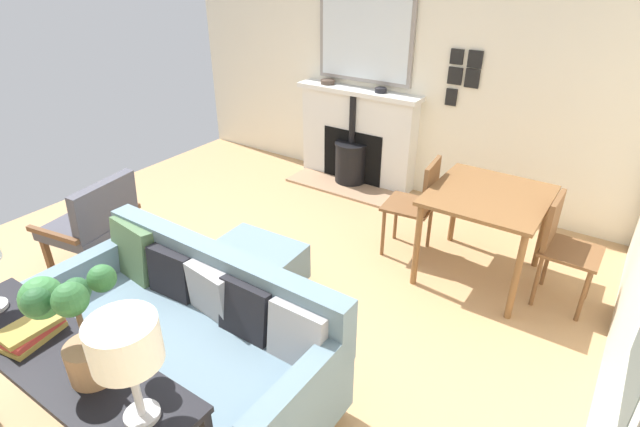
{
  "coord_description": "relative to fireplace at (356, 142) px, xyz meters",
  "views": [
    {
      "loc": [
        2.06,
        2.37,
        2.41
      ],
      "look_at": [
        -0.56,
        0.59,
        0.71
      ],
      "focal_mm": 27.66,
      "sensor_mm": 36.0,
      "label": 1
    }
  ],
  "objects": [
    {
      "name": "wall_left",
      "position": [
        -0.2,
        0.28,
        0.83
      ],
      "size": [
        0.12,
        5.25,
        2.61
      ],
      "primitive_type": "cube",
      "color": "silver",
      "rests_on": "ground"
    },
    {
      "name": "armchair_accent",
      "position": [
        2.77,
        -0.81,
        0.01
      ],
      "size": [
        0.76,
        0.68,
        0.84
      ],
      "color": "brown",
      "rests_on": "ground"
    },
    {
      "name": "mirror_over_mantel",
      "position": [
        -0.12,
        0.0,
        1.15
      ],
      "size": [
        0.04,
        1.12,
        0.98
      ],
      "color": "gray"
    },
    {
      "name": "dining_table",
      "position": [
        1.08,
        1.82,
        0.18
      ],
      "size": [
        0.92,
        0.86,
        0.75
      ],
      "color": "brown",
      "rests_on": "ground"
    },
    {
      "name": "potted_plant",
      "position": [
        3.91,
        0.98,
        0.63
      ],
      "size": [
        0.37,
        0.4,
        0.57
      ],
      "color": "#99704C",
      "rests_on": "console_table"
    },
    {
      "name": "dining_chair_by_back_wall",
      "position": [
        1.08,
        2.39,
        0.04
      ],
      "size": [
        0.41,
        0.41,
        0.85
      ],
      "color": "brown",
      "rests_on": "ground"
    },
    {
      "name": "mantel_bowl_near",
      "position": [
        -0.02,
        -0.4,
        0.63
      ],
      "size": [
        0.16,
        0.16,
        0.05
      ],
      "color": "#47382D",
      "rests_on": "fireplace"
    },
    {
      "name": "fireplace",
      "position": [
        0.0,
        0.0,
        0.0
      ],
      "size": [
        0.63,
        1.46,
        1.07
      ],
      "color": "#9E7A5B",
      "rests_on": "ground"
    },
    {
      "name": "book_stack",
      "position": [
        3.93,
        0.55,
        0.37
      ],
      "size": [
        0.29,
        0.19,
        0.08
      ],
      "color": "olive",
      "rests_on": "console_table"
    },
    {
      "name": "dining_chair_near_fireplace",
      "position": [
        1.07,
        1.25,
        0.06
      ],
      "size": [
        0.44,
        0.44,
        0.89
      ],
      "color": "brown",
      "rests_on": "ground"
    },
    {
      "name": "console_table",
      "position": [
        3.93,
        0.75,
        0.22
      ],
      "size": [
        0.38,
        1.56,
        0.8
      ],
      "color": "black",
      "rests_on": "ground"
    },
    {
      "name": "ground_plane",
      "position": [
        2.57,
        0.28,
        -0.48
      ],
      "size": [
        5.54,
        5.25,
        0.01
      ],
      "primitive_type": "cube",
      "color": "tan"
    },
    {
      "name": "photo_gallery_row",
      "position": [
        -0.13,
        1.09,
        0.88
      ],
      "size": [
        0.02,
        0.31,
        0.55
      ],
      "color": "black"
    },
    {
      "name": "mantel_bowl_far",
      "position": [
        -0.02,
        0.27,
        0.63
      ],
      "size": [
        0.13,
        0.13,
        0.05
      ],
      "color": "black",
      "rests_on": "fireplace"
    },
    {
      "name": "sofa",
      "position": [
        3.21,
        0.75,
        -0.1
      ],
      "size": [
        0.85,
        1.89,
        0.84
      ],
      "color": "#B2B2B7",
      "rests_on": "ground"
    },
    {
      "name": "table_lamp_far_end",
      "position": [
        3.93,
        1.34,
        0.69
      ],
      "size": [
        0.26,
        0.26,
        0.47
      ],
      "color": "#B2B2B7",
      "rests_on": "console_table"
    },
    {
      "name": "ottoman",
      "position": [
        2.28,
        0.44,
        -0.23
      ],
      "size": [
        0.59,
        0.7,
        0.39
      ],
      "color": "#B2B2B7",
      "rests_on": "ground"
    }
  ]
}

